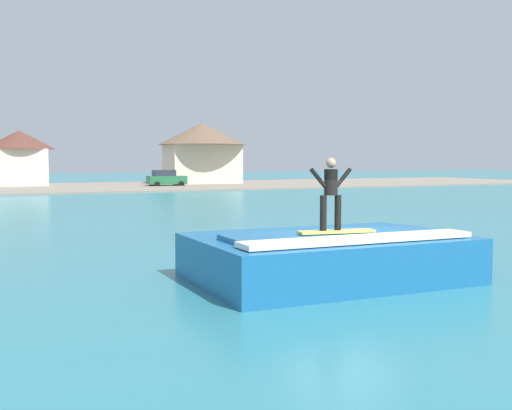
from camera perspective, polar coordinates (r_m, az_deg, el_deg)
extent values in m
plane|color=teal|center=(15.46, 7.79, -6.97)|extent=(260.00, 260.00, 0.00)
cube|color=#1A6096|center=(15.58, 6.55, -4.82)|extent=(6.49, 4.35, 1.10)
cube|color=#1A6096|center=(15.04, 7.63, -2.80)|extent=(5.51, 1.96, 0.12)
cube|color=white|center=(14.31, 9.49, -3.09)|extent=(5.84, 0.78, 0.12)
cube|color=#EAD159|center=(14.92, 7.37, -2.42)|extent=(1.91, 0.66, 0.06)
cube|color=black|center=(14.91, 7.37, -2.32)|extent=(1.71, 0.29, 0.01)
cylinder|color=black|center=(14.76, 6.16, -0.73)|extent=(0.16, 0.16, 0.84)
cylinder|color=black|center=(14.97, 7.49, -0.68)|extent=(0.16, 0.16, 0.84)
cylinder|color=black|center=(14.82, 6.86, 2.09)|extent=(0.32, 0.32, 0.61)
sphere|color=tan|center=(14.81, 6.87, 3.85)|extent=(0.24, 0.24, 0.24)
cylinder|color=black|center=(14.64, 5.70, 2.48)|extent=(0.45, 0.10, 0.47)
cylinder|color=black|center=(15.00, 7.99, 2.50)|extent=(0.45, 0.10, 0.47)
cube|color=gray|center=(67.37, -17.54, 1.52)|extent=(120.00, 23.00, 0.16)
cube|color=#23663D|center=(68.08, -8.16, 2.27)|extent=(4.10, 1.82, 0.90)
cube|color=#262D38|center=(67.97, -8.42, 2.92)|extent=(2.26, 1.64, 0.64)
cylinder|color=black|center=(69.40, -7.32, 1.95)|extent=(0.64, 0.22, 0.64)
cylinder|color=black|center=(67.57, -6.84, 1.89)|extent=(0.64, 0.22, 0.64)
cylinder|color=black|center=(68.66, -9.45, 1.90)|extent=(0.64, 0.22, 0.64)
cylinder|color=black|center=(66.81, -9.02, 1.84)|extent=(0.64, 0.22, 0.64)
cube|color=beige|center=(74.40, -4.94, 3.69)|extent=(8.35, 5.10, 4.74)
cone|color=brown|center=(74.46, -4.95, 6.50)|extent=(10.35, 10.35, 2.56)
cube|color=beige|center=(72.96, -20.77, 3.19)|extent=(5.34, 6.11, 4.13)
cone|color=brown|center=(72.99, -20.83, 5.60)|extent=(7.58, 7.58, 2.01)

